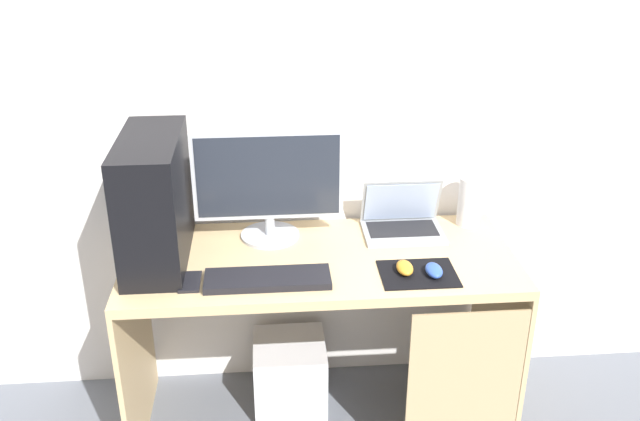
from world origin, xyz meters
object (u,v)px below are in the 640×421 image
object	(u,v)px
speaker	(470,201)
subwoofer	(290,373)
laptop	(402,221)
keyboard	(268,279)
pc_tower	(154,200)
cell_phone	(190,282)
mouse_left	(405,268)
monitor	(268,185)
mouse_right	(434,270)

from	to	relation	value
speaker	subwoofer	distance (m)	1.00
laptop	keyboard	bearing A→B (deg)	-146.61
pc_tower	cell_phone	distance (m)	0.32
mouse_left	cell_phone	bearing A→B (deg)	-179.47
laptop	cell_phone	bearing A→B (deg)	-157.07
pc_tower	mouse_left	xyz separation A→B (m)	(0.84, -0.19, -0.20)
cell_phone	speaker	bearing A→B (deg)	19.46
monitor	cell_phone	distance (m)	0.46
laptop	mouse_left	xyz separation A→B (m)	(-0.05, -0.32, -0.02)
mouse_right	cell_phone	bearing A→B (deg)	178.72
mouse_left	mouse_right	bearing A→B (deg)	-14.74
mouse_left	keyboard	bearing A→B (deg)	-177.54
monitor	subwoofer	distance (m)	0.81
pc_tower	monitor	distance (m)	0.41
monitor	speaker	distance (m)	0.78
laptop	speaker	distance (m)	0.28
laptop	keyboard	size ratio (longest dim) A/B	0.72
subwoofer	laptop	bearing A→B (deg)	8.11
keyboard	mouse_right	bearing A→B (deg)	-0.51
pc_tower	laptop	xyz separation A→B (m)	(0.90, 0.14, -0.18)
keyboard	cell_phone	bearing A→B (deg)	177.03
keyboard	pc_tower	bearing A→B (deg)	151.48
cell_phone	subwoofer	bearing A→B (deg)	38.58
speaker	mouse_left	xyz separation A→B (m)	(-0.32, -0.36, -0.08)
keyboard	mouse_right	size ratio (longest dim) A/B	4.38
cell_phone	keyboard	bearing A→B (deg)	-2.97
pc_tower	monitor	size ratio (longest dim) A/B	0.91
subwoofer	speaker	bearing A→B (deg)	8.32
keyboard	subwoofer	size ratio (longest dim) A/B	1.46
keyboard	mouse_right	distance (m)	0.56
pc_tower	mouse_left	distance (m)	0.89
laptop	mouse_right	bearing A→B (deg)	-82.87
mouse_left	cell_phone	distance (m)	0.72
monitor	subwoofer	world-z (taller)	monitor
laptop	monitor	bearing A→B (deg)	-178.45
mouse_left	speaker	bearing A→B (deg)	48.53
pc_tower	monitor	world-z (taller)	pc_tower
mouse_left	subwoofer	distance (m)	0.78
subwoofer	pc_tower	bearing A→B (deg)	-170.95
monitor	cell_phone	bearing A→B (deg)	-130.74
mouse_right	keyboard	bearing A→B (deg)	179.49
cell_phone	mouse_left	bearing A→B (deg)	0.53
pc_tower	mouse_right	distance (m)	0.98
speaker	mouse_right	xyz separation A→B (m)	(-0.23, -0.39, -0.08)
monitor	subwoofer	size ratio (longest dim) A/B	1.91
laptop	keyboard	distance (m)	0.62
pc_tower	monitor	xyz separation A→B (m)	(0.39, 0.12, -0.01)
keyboard	subwoofer	distance (m)	0.67
pc_tower	mouse_right	world-z (taller)	pc_tower
laptop	speaker	xyz separation A→B (m)	(0.27, 0.04, 0.06)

